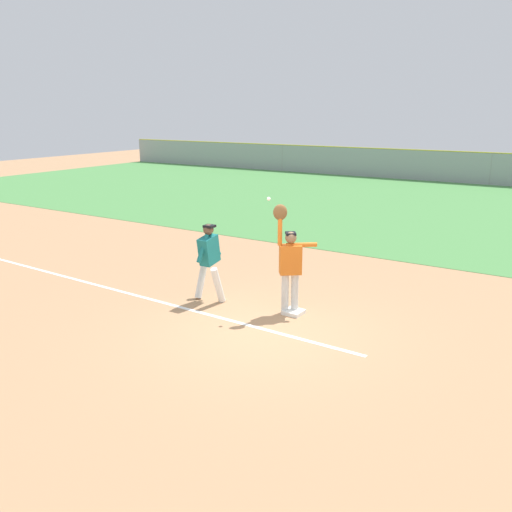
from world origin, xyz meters
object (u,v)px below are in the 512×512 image
at_px(fielder, 289,261).
at_px(runner, 209,257).
at_px(parked_car_red, 450,166).
at_px(first_base, 294,312).
at_px(parked_car_blue, 350,161).
at_px(baseball, 269,199).

height_order(fielder, runner, fielder).
height_order(fielder, parked_car_red, fielder).
bearing_deg(first_base, parked_car_blue, 110.26).
bearing_deg(parked_car_red, first_base, -87.12).
bearing_deg(fielder, parked_car_blue, -16.69).
relative_size(first_base, parked_car_blue, 0.09).
bearing_deg(fielder, first_base, -126.74).
relative_size(fielder, runner, 1.33).
bearing_deg(runner, parked_car_blue, 104.95).
height_order(runner, baseball, baseball).
height_order(baseball, parked_car_blue, baseball).
distance_m(parked_car_blue, parked_car_red, 6.52).
height_order(baseball, parked_car_red, baseball).
bearing_deg(baseball, parked_car_blue, 109.10).
xyz_separation_m(runner, baseball, (1.41, 0.15, 1.37)).
relative_size(fielder, baseball, 30.81).
bearing_deg(runner, baseball, 4.80).
xyz_separation_m(fielder, baseball, (-0.43, -0.12, 1.24)).
distance_m(runner, parked_car_blue, 27.00).
height_order(runner, parked_car_red, runner).
xyz_separation_m(parked_car_blue, parked_car_red, (6.50, 0.57, 0.00)).
relative_size(baseball, parked_car_red, 0.02).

